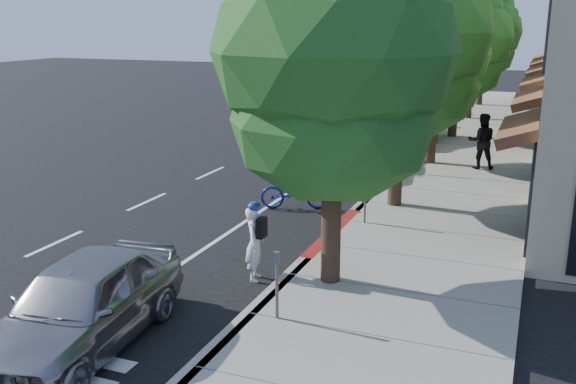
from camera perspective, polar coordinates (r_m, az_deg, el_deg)
The scene contains 18 objects.
ground at distance 15.41m, azimuth 2.87°, elevation -5.14°, with size 120.00×120.00×0.00m, color black.
sidewalk at distance 22.45m, azimuth 15.12°, elevation 1.06°, with size 4.60×56.00×0.15m, color gray.
curb at distance 22.80m, azimuth 9.39°, elevation 1.60°, with size 0.30×56.00×0.15m, color #9E998E.
curb_red_segment at distance 16.28m, azimuth 4.01°, elevation -3.75°, with size 0.32×4.00×0.15m, color maroon.
street_tree_0 at distance 12.30m, azimuth 4.13°, elevation 11.83°, with size 4.73×4.73×7.55m.
street_tree_1 at distance 18.09m, azimuth 10.08°, elevation 13.45°, with size 4.98×4.98×7.94m.
street_tree_2 at distance 24.03m, azimuth 13.00°, elevation 11.63°, with size 3.97×3.97×6.51m.
street_tree_3 at distance 29.95m, azimuth 14.91°, elevation 12.98°, with size 4.85×4.85×7.35m.
street_tree_4 at distance 35.90m, azimuth 16.18°, elevation 13.71°, with size 4.75×4.75×7.76m.
street_tree_5 at distance 41.88m, azimuth 17.03°, elevation 13.29°, with size 4.61×4.61×7.25m.
cyclist at distance 13.46m, azimuth -2.97°, elevation -4.60°, with size 0.58×0.38×1.59m, color white.
bicycle at distance 18.53m, azimuth 0.62°, elevation 0.08°, with size 0.69×1.98×1.04m, color navy.
silver_suv at distance 23.03m, azimuth 5.69°, elevation 3.52°, with size 2.41×5.22×1.45m, color silver.
dark_sedan at distance 28.52m, azimuth 11.08°, elevation 5.53°, with size 1.49×4.28×1.41m, color black.
white_pickup at distance 30.57m, azimuth 8.59°, elevation 6.60°, with size 2.46×6.04×1.75m, color #BDBDBD.
dark_suv_far at distance 37.19m, azimuth 11.93°, elevation 7.82°, with size 1.87×4.66×1.59m, color black.
near_car_a at distance 11.29m, azimuth -17.86°, elevation -9.46°, with size 1.84×4.57×1.56m, color #9B9B9F.
pedestrian at distance 23.81m, azimuth 16.84°, elevation 4.35°, with size 0.96×0.75×1.98m, color black.
Camera 1 is at (4.61, -13.70, 5.34)m, focal length 40.00 mm.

